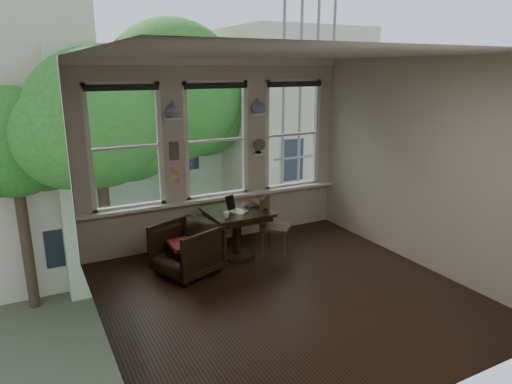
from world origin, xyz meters
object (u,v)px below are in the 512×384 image
table (237,233)px  laptop (255,207)px  side_chair_right (276,226)px  armchair_left (187,249)px  mug (226,215)px

table → laptop: (0.32, -0.00, 0.39)m
table → side_chair_right: 0.62m
side_chair_right → laptop: (-0.26, 0.21, 0.30)m
armchair_left → mug: size_ratio=8.84×
side_chair_right → table: bearing=115.8°
table → side_chair_right: side_chair_right is taller
mug → laptop: bearing=22.8°
armchair_left → mug: (0.61, -0.03, 0.42)m
armchair_left → side_chair_right: side_chair_right is taller
table → side_chair_right: size_ratio=0.98×
side_chair_right → mug: 0.93m
laptop → side_chair_right: bearing=-23.5°
armchair_left → side_chair_right: (1.47, 0.02, 0.09)m
armchair_left → laptop: laptop is taller
armchair_left → mug: mug is taller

